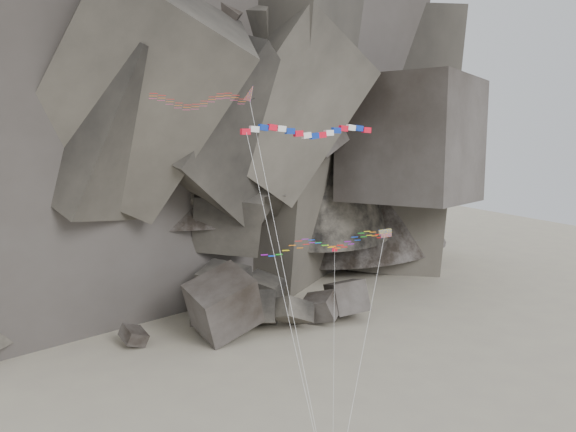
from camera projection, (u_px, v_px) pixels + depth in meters
name	position (u px, v px, depth m)	size (l,w,h in m)	color
headland	(147.00, 61.00, 107.91)	(110.00, 70.00, 84.00)	#524D43
boulder_field	(201.00, 315.00, 79.83)	(65.99, 18.72, 10.78)	#47423F
delta_kite	(196.00, 100.00, 45.61)	(9.74, 13.85, 30.98)	red
banner_kite	(309.00, 132.00, 46.99)	(12.03, 10.96, 27.72)	red
parafoil_kite	(321.00, 243.00, 51.37)	(13.07, 13.03, 18.03)	yellow
pennant_kite	(334.00, 294.00, 50.46)	(7.77, 13.63, 16.22)	red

